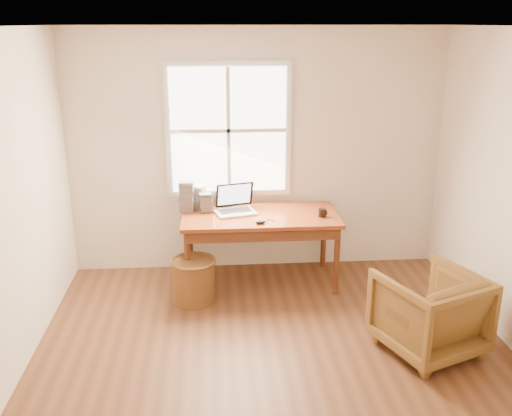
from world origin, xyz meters
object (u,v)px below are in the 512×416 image
at_px(desk, 260,216).
at_px(coffee_mug, 322,213).
at_px(wicker_stool, 194,281).
at_px(armchair, 429,312).
at_px(laptop, 235,198).
at_px(cd_stack_a, 198,197).

bearing_deg(desk, coffee_mug, -10.65).
bearing_deg(coffee_mug, wicker_stool, 179.05).
bearing_deg(armchair, laptop, -65.91).
xyz_separation_m(laptop, cd_stack_a, (-0.38, 0.19, -0.04)).
distance_m(coffee_mug, cd_stack_a, 1.31).
height_order(desk, coffee_mug, coffee_mug).
relative_size(desk, cd_stack_a, 6.43).
bearing_deg(cd_stack_a, wicker_stool, -94.88).
height_order(coffee_mug, cd_stack_a, cd_stack_a).
xyz_separation_m(wicker_stool, cd_stack_a, (0.05, 0.63, 0.66)).
relative_size(armchair, laptop, 1.63).
relative_size(desk, wicker_stool, 3.78).
height_order(wicker_stool, coffee_mug, coffee_mug).
bearing_deg(cd_stack_a, desk, -21.14).
height_order(armchair, coffee_mug, coffee_mug).
height_order(desk, wicker_stool, desk).
bearing_deg(armchair, desk, -70.06).
xyz_separation_m(armchair, coffee_mug, (-0.66, 1.31, 0.44)).
height_order(armchair, laptop, laptop).
xyz_separation_m(desk, armchair, (1.28, -1.43, -0.38)).
relative_size(desk, coffee_mug, 18.77).
bearing_deg(wicker_stool, coffee_mug, 11.82).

